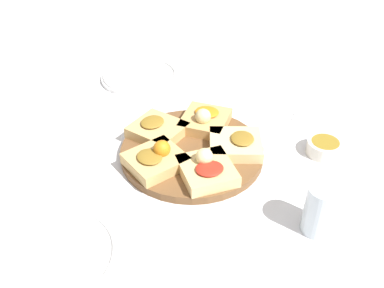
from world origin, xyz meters
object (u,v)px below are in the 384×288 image
plate_right (140,76)px  napkin_stack (318,112)px  water_glass (321,209)px  serving_board (192,152)px  dipping_bowl (324,147)px  plate_left (50,257)px

plate_right → napkin_stack: (-0.09, -0.48, -0.00)m
water_glass → serving_board: bearing=57.8°
plate_right → dipping_bowl: bearing=-116.7°
serving_board → napkin_stack: bearing=-50.5°
plate_left → napkin_stack: bearing=-39.2°
plate_left → dipping_bowl: dipping_bowl is taller
plate_left → serving_board: bearing=-28.4°
plate_right → water_glass: 0.66m
plate_left → plate_right: (0.63, 0.03, 0.00)m
plate_left → water_glass: size_ratio=2.36×
serving_board → dipping_bowl: bearing=-77.1°
plate_left → plate_right: size_ratio=1.08×
dipping_bowl → serving_board: bearing=102.9°
plate_right → dipping_bowl: (-0.24, -0.48, 0.01)m
plate_right → napkin_stack: bearing=-100.2°
serving_board → dipping_bowl: size_ratio=4.01×
plate_left → water_glass: 0.46m
serving_board → plate_right: bearing=34.1°
water_glass → dipping_bowl: (0.23, -0.02, -0.03)m
serving_board → plate_left: 0.36m
napkin_stack → dipping_bowl: bearing=-177.2°
plate_left → plate_right: 0.63m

